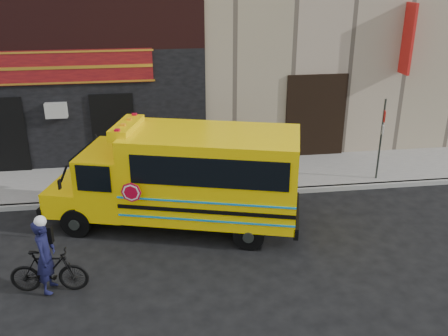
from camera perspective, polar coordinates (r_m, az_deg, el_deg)
ground at (r=13.32m, az=0.50°, el=-8.19°), size 120.00×120.00×0.00m
curb at (r=15.56m, az=-0.91°, el=-3.11°), size 40.00×0.20×0.15m
sidewalk at (r=16.92m, az=-1.54°, el=-0.94°), size 40.00×3.00×0.15m
school_bus at (r=13.36m, az=-4.24°, el=-0.90°), size 7.22×3.95×2.92m
sign_pole at (r=16.83m, az=17.52°, el=3.35°), size 0.09×0.25×2.84m
bicycle at (r=11.82m, az=-19.40°, el=-11.05°), size 1.75×0.64×1.03m
cyclist at (r=11.63m, az=-19.68°, el=-9.66°), size 0.49×0.68×1.73m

